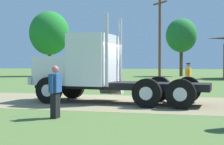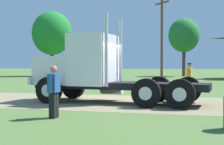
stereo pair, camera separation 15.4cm
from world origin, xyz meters
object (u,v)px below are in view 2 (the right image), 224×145
(utility_pole_near, at_px, (162,36))
(truck_foreground_white, at_px, (95,71))
(visitor_walking_mid, at_px, (54,90))
(visitor_far_side, at_px, (189,77))

(utility_pole_near, bearing_deg, truck_foreground_white, -92.13)
(truck_foreground_white, relative_size, utility_pole_near, 0.92)
(truck_foreground_white, height_order, utility_pole_near, utility_pole_near)
(visitor_walking_mid, bearing_deg, visitor_far_side, 70.83)
(truck_foreground_white, height_order, visitor_far_side, truck_foreground_white)
(visitor_walking_mid, xyz_separation_m, visitor_far_side, (3.69, 10.60, 0.07))
(visitor_walking_mid, distance_m, visitor_far_side, 11.22)
(visitor_walking_mid, relative_size, visitor_far_side, 0.93)
(truck_foreground_white, distance_m, utility_pole_near, 19.79)
(truck_foreground_white, xyz_separation_m, visitor_walking_mid, (0.11, -4.46, -0.50))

